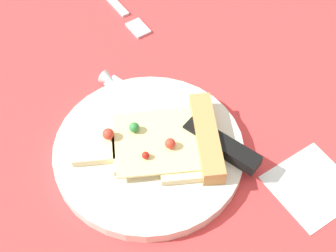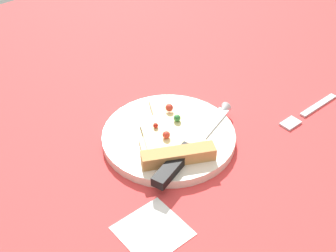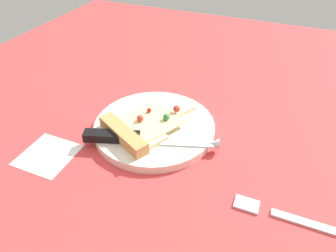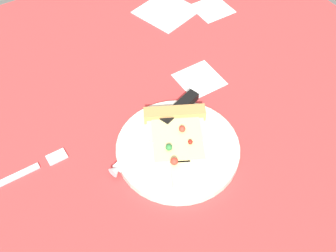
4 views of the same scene
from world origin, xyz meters
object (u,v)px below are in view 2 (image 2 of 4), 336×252
pizza_slice (172,139)px  fork (307,112)px  plate (169,137)px  knife (188,149)px

pizza_slice → fork: 27.45cm
plate → pizza_slice: (1.16, 2.26, 1.60)cm
fork → plate: bearing=66.2°
fork → knife: bearing=78.4°
plate → pizza_slice: pizza_slice is taller
plate → knife: bearing=83.6°
knife → fork: bearing=60.2°
pizza_slice → knife: pizza_slice is taller
pizza_slice → fork: (-26.02, 8.51, -2.00)cm
plate → fork: 27.10cm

